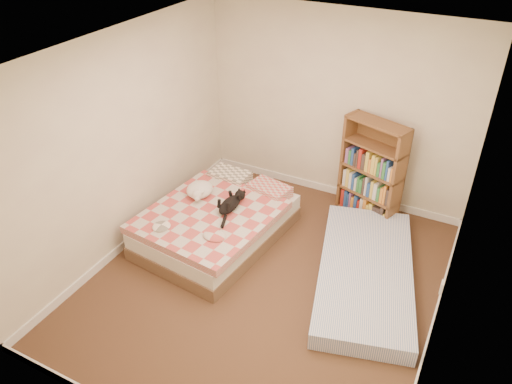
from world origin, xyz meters
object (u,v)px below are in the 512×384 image
at_px(floor_mattress, 365,273).
at_px(black_cat, 231,203).
at_px(bed, 218,221).
at_px(bookshelf, 370,181).
at_px(white_dog, 200,190).

xyz_separation_m(floor_mattress, black_cat, (-1.65, -0.01, 0.41)).
bearing_deg(bed, bookshelf, 47.64).
xyz_separation_m(bookshelf, black_cat, (-1.30, -1.24, 0.01)).
distance_m(bed, floor_mattress, 1.82).
bearing_deg(white_dog, bed, 2.23).
relative_size(floor_mattress, black_cat, 3.24).
bearing_deg(bed, white_dog, 168.81).
xyz_separation_m(floor_mattress, white_dog, (-2.12, 0.04, 0.43)).
relative_size(bed, floor_mattress, 0.91).
bearing_deg(black_cat, floor_mattress, 5.28).
distance_m(bookshelf, floor_mattress, 1.34).
bearing_deg(bookshelf, black_cat, -116.83).
height_order(bookshelf, white_dog, bookshelf).
bearing_deg(floor_mattress, bed, 167.04).
xyz_separation_m(black_cat, white_dog, (-0.47, 0.05, 0.02)).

